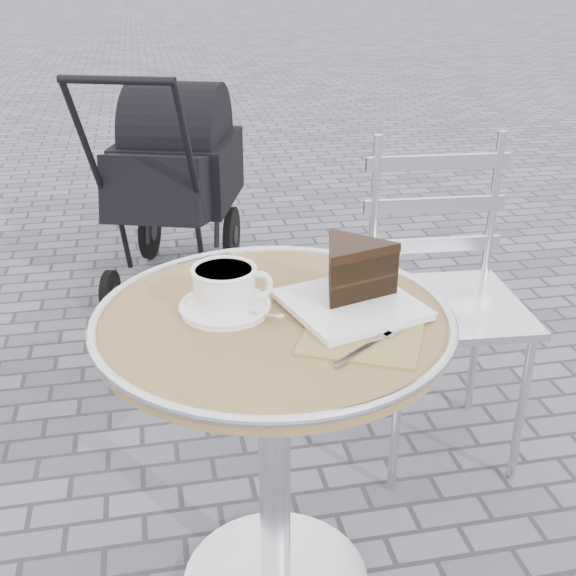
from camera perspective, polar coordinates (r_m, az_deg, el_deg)
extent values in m
cylinder|color=silver|center=(1.62, -1.06, -13.76)|extent=(0.07, 0.07, 0.67)
cylinder|color=tan|center=(1.43, -1.17, -2.80)|extent=(0.70, 0.70, 0.03)
torus|color=silver|center=(1.42, -1.18, -2.26)|extent=(0.72, 0.72, 0.02)
cylinder|color=white|center=(1.45, -4.99, -1.59)|extent=(0.18, 0.18, 0.01)
cylinder|color=white|center=(1.43, -5.06, 0.05)|extent=(0.13, 0.13, 0.08)
torus|color=white|center=(1.43, -2.39, 0.23)|extent=(0.06, 0.02, 0.06)
cylinder|color=#D8B390|center=(1.41, -5.11, 1.36)|extent=(0.11, 0.11, 0.01)
cube|color=#91794F|center=(1.36, 5.94, -3.60)|extent=(0.29, 0.29, 0.00)
cube|color=white|center=(1.45, 4.98, -1.36)|extent=(0.29, 0.29, 0.01)
cylinder|color=silver|center=(2.00, 8.53, -10.28)|extent=(0.03, 0.03, 0.47)
cylinder|color=silver|center=(2.12, 17.94, -9.20)|extent=(0.03, 0.03, 0.47)
cylinder|color=silver|center=(2.29, 6.24, -5.20)|extent=(0.03, 0.03, 0.47)
cylinder|color=silver|center=(2.39, 14.57, -4.52)|extent=(0.03, 0.03, 0.47)
cube|color=silver|center=(2.07, 12.43, -1.42)|extent=(0.45, 0.45, 0.02)
cube|color=black|center=(3.18, -9.33, 8.03)|extent=(0.59, 0.74, 0.39)
cylinder|color=black|center=(2.58, -13.40, 15.69)|extent=(0.40, 0.16, 0.03)
cylinder|color=black|center=(3.12, -13.88, -0.20)|extent=(0.09, 0.18, 0.17)
cylinder|color=black|center=(3.00, -6.58, -0.61)|extent=(0.09, 0.18, 0.17)
cylinder|color=black|center=(3.61, -10.85, 4.44)|extent=(0.12, 0.27, 0.27)
cylinder|color=black|center=(3.50, -4.47, 4.22)|extent=(0.12, 0.27, 0.27)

